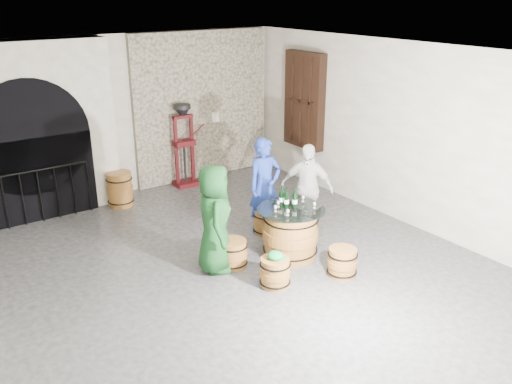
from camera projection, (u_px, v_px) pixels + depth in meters
ground at (231, 266)px, 8.35m from camera, size 8.00×8.00×0.00m
wall_back at (122, 116)px, 10.84m from camera, size 8.00×0.00×8.00m
wall_front at (474, 285)px, 4.71m from camera, size 8.00×0.00×8.00m
wall_right at (395, 132)px, 9.65m from camera, size 0.00×8.00×8.00m
ceiling at (227, 53)px, 7.21m from camera, size 8.00×8.00×0.00m
stone_facing_panel at (202, 106)px, 11.76m from camera, size 3.20×0.12×3.18m
arched_opening at (27, 134)px, 9.63m from camera, size 3.10×0.60×3.19m
shuttered_window at (304, 100)px, 11.36m from camera, size 0.23×1.10×2.00m
barrel_table at (291, 233)px, 8.52m from camera, size 1.06×1.06×0.82m
barrel_stool_left at (233, 253)px, 8.28m from camera, size 0.45×0.45×0.43m
barrel_stool_far at (266, 221)px, 9.42m from camera, size 0.45×0.45×0.43m
barrel_stool_right at (304, 221)px, 9.44m from camera, size 0.45×0.45×0.43m
barrel_stool_near_right at (342, 262)px, 8.02m from camera, size 0.45×0.45×0.43m
barrel_stool_near_left at (275, 272)px, 7.73m from camera, size 0.45×0.45×0.43m
green_cap at (275, 256)px, 7.64m from camera, size 0.26×0.22×0.12m
person_green at (215, 219)px, 7.97m from camera, size 0.83×0.96×1.66m
person_blue at (265, 186)px, 9.24m from camera, size 0.64×0.45×1.69m
person_white at (307, 188)px, 9.31m from camera, size 0.85×0.97×1.58m
wine_bottle_left at (286, 200)px, 8.37m from camera, size 0.08×0.08×0.32m
wine_bottle_center at (295, 200)px, 8.37m from camera, size 0.08×0.08×0.32m
wine_bottle_right at (282, 198)px, 8.45m from camera, size 0.08×0.08×0.32m
tasting_glass_a at (288, 212)px, 8.11m from camera, size 0.05×0.05×0.10m
tasting_glass_b at (303, 199)px, 8.63m from camera, size 0.05×0.05×0.10m
tasting_glass_c at (278, 204)px, 8.42m from camera, size 0.05×0.05×0.10m
tasting_glass_d at (295, 199)px, 8.62m from camera, size 0.05×0.05×0.10m
tasting_glass_e at (314, 205)px, 8.37m from camera, size 0.05×0.05×0.10m
tasting_glass_f at (276, 208)px, 8.25m from camera, size 0.05×0.05×0.10m
side_barrel at (120, 189)px, 10.54m from camera, size 0.51×0.51×0.68m
corking_press at (184, 139)px, 11.38m from camera, size 0.72×0.40×1.77m
control_box at (214, 117)px, 11.92m from camera, size 0.18×0.10×0.22m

